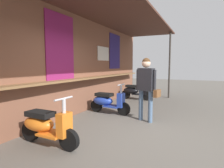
% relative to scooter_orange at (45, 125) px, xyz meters
% --- Properties ---
extents(ground_plane, '(34.46, 34.46, 0.00)m').
position_rel_scooter_orange_xyz_m(ground_plane, '(1.34, -1.08, -0.39)').
color(ground_plane, '#605B54').
extents(market_stall_facade, '(12.31, 2.50, 3.24)m').
position_rel_scooter_orange_xyz_m(market_stall_facade, '(1.34, 0.76, 1.43)').
color(market_stall_facade, brown).
rests_on(market_stall_facade, ground_plane).
extents(scooter_orange, '(0.46, 1.40, 0.97)m').
position_rel_scooter_orange_xyz_m(scooter_orange, '(0.00, 0.00, 0.00)').
color(scooter_orange, orange).
rests_on(scooter_orange, ground_plane).
extents(scooter_blue, '(0.47, 1.40, 0.97)m').
position_rel_scooter_orange_xyz_m(scooter_blue, '(2.68, -0.00, 0.00)').
color(scooter_blue, '#233D9E').
rests_on(scooter_blue, ground_plane).
extents(scooter_black, '(0.46, 1.40, 0.97)m').
position_rel_scooter_orange_xyz_m(scooter_black, '(5.41, 0.00, 0.00)').
color(scooter_black, black).
rests_on(scooter_black, ground_plane).
extents(shopper_with_handbag, '(0.34, 0.69, 1.74)m').
position_rel_scooter_orange_xyz_m(shopper_with_handbag, '(2.36, -1.35, 0.68)').
color(shopper_with_handbag, slate).
rests_on(shopper_with_handbag, ground_plane).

